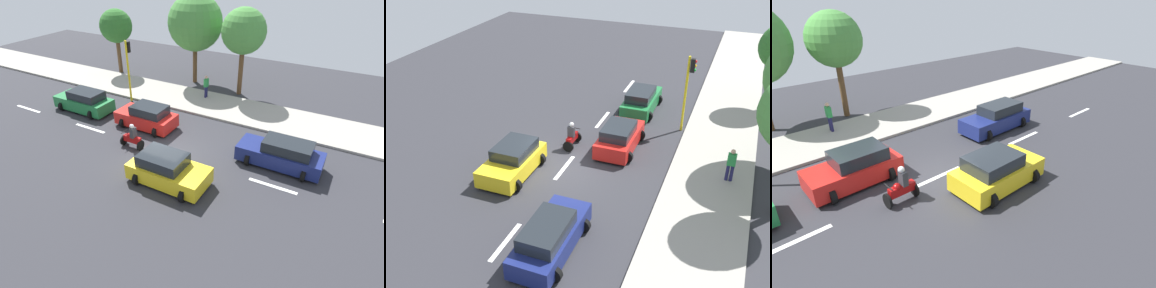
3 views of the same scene
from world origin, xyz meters
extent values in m
cube|color=#2D2D33|center=(0.00, 0.00, -0.05)|extent=(40.00, 60.00, 0.10)
cube|color=#9E998E|center=(7.00, 0.00, 0.07)|extent=(4.00, 60.00, 0.15)
cube|color=white|center=(0.00, -12.00, 0.01)|extent=(0.20, 2.40, 0.01)
cube|color=white|center=(0.00, -6.00, 0.01)|extent=(0.20, 2.40, 0.01)
cube|color=white|center=(0.00, 0.00, 0.01)|extent=(0.20, 2.40, 0.01)
cube|color=white|center=(0.00, 6.00, 0.01)|extent=(0.20, 2.40, 0.01)
cube|color=yellow|center=(-2.17, -1.43, 0.56)|extent=(1.91, 3.91, 0.80)
cube|color=#1E2328|center=(-2.17, -1.11, 1.24)|extent=(1.61, 2.19, 0.56)
cylinder|color=black|center=(-1.32, -2.72, 0.32)|extent=(0.64, 0.22, 0.64)
cylinder|color=black|center=(-3.01, -2.72, 0.32)|extent=(0.64, 0.22, 0.64)
cylinder|color=black|center=(-1.32, -0.14, 0.32)|extent=(0.64, 0.22, 0.64)
cylinder|color=black|center=(-3.01, -0.14, 0.32)|extent=(0.64, 0.22, 0.64)
cube|color=navy|center=(1.90, -5.71, 0.56)|extent=(1.70, 4.39, 0.80)
cube|color=#1E2328|center=(1.90, -6.06, 1.24)|extent=(1.43, 2.46, 0.56)
cylinder|color=black|center=(1.16, -4.26, 0.32)|extent=(0.64, 0.22, 0.64)
cylinder|color=black|center=(2.64, -4.26, 0.32)|extent=(0.64, 0.22, 0.64)
cylinder|color=black|center=(1.16, -7.16, 0.32)|extent=(0.64, 0.22, 0.64)
cylinder|color=black|center=(2.64, -7.16, 0.32)|extent=(0.64, 0.22, 0.64)
cube|color=red|center=(2.00, 2.97, 0.56)|extent=(1.77, 3.84, 0.80)
cube|color=#1E2328|center=(2.00, 2.66, 1.24)|extent=(1.49, 2.15, 0.56)
cylinder|color=black|center=(1.22, 4.23, 0.32)|extent=(0.64, 0.22, 0.64)
cylinder|color=black|center=(2.78, 4.23, 0.32)|extent=(0.64, 0.22, 0.64)
cylinder|color=black|center=(1.22, 1.70, 0.32)|extent=(0.64, 0.22, 0.64)
cylinder|color=black|center=(2.78, 1.70, 0.32)|extent=(0.64, 0.22, 0.64)
cylinder|color=black|center=(-0.46, 2.80, 0.30)|extent=(0.60, 0.10, 0.60)
cylinder|color=black|center=(-0.46, 1.60, 0.30)|extent=(0.60, 0.10, 0.60)
cube|color=#990C0C|center=(-0.46, 2.15, 0.55)|extent=(0.28, 1.10, 0.36)
sphere|color=#990C0C|center=(-0.46, 2.35, 0.73)|extent=(0.32, 0.32, 0.32)
cylinder|color=black|center=(-0.46, 2.70, 0.90)|extent=(0.55, 0.04, 0.04)
cube|color=#333338|center=(-0.46, 2.05, 1.00)|extent=(0.36, 0.24, 0.60)
sphere|color=silver|center=(-0.46, 2.10, 1.40)|extent=(0.26, 0.26, 0.26)
cylinder|color=#1E1E4C|center=(7.74, 1.64, 0.57)|extent=(0.16, 0.16, 0.85)
cylinder|color=#1E1E4C|center=(7.94, 1.64, 0.57)|extent=(0.16, 0.16, 0.85)
cube|color=#268C3F|center=(7.84, 1.64, 1.30)|extent=(0.40, 0.24, 0.60)
sphere|color=tan|center=(7.84, 1.64, 1.73)|extent=(0.22, 0.22, 0.22)
cylinder|color=brown|center=(10.01, -0.20, 1.83)|extent=(0.36, 0.36, 3.66)
sphere|color=#478C3D|center=(10.01, -0.20, 4.81)|extent=(3.29, 3.29, 3.29)
camera|label=1|loc=(-12.50, -8.47, 9.88)|focal=29.81mm
camera|label=2|loc=(7.72, -17.66, 12.06)|focal=41.81mm
camera|label=3|loc=(-9.60, 7.22, 7.48)|focal=29.62mm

